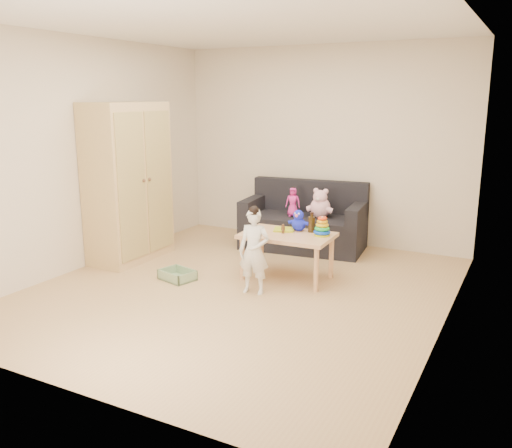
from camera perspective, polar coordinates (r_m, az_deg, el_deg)
The scene contains 13 objects.
room at distance 5.31m, azimuth -1.74°, elevation 6.34°, with size 4.50×4.50×4.50m.
wardrobe at distance 6.65m, azimuth -13.31°, elevation 4.26°, with size 0.52×1.04×1.88m, color tan.
sofa at distance 7.08m, azimuth 4.98°, elevation -0.86°, with size 1.55×0.77×0.43m, color black.
play_table at distance 5.88m, azimuth 3.29°, elevation -3.43°, with size 0.96×0.61×0.51m, color tan.
storage_bin at distance 5.96m, azimuth -8.28°, elevation -5.32°, with size 0.36×0.27×0.11m, color gray, non-canonical shape.
toddler at distance 5.41m, azimuth -0.20°, elevation -3.00°, with size 0.31×0.21×0.85m, color white.
pink_bear at distance 6.92m, azimuth 6.80°, elevation 1.97°, with size 0.28×0.24×0.32m, color #FFBBD3, non-canonical shape.
doll at distance 6.95m, azimuth 3.90°, elevation 2.29°, with size 0.19×0.13×0.37m, color #E62B9B.
ring_stacker at distance 5.75m, azimuth 6.97°, elevation -0.43°, with size 0.18×0.18×0.21m.
brown_bottle at distance 5.88m, azimuth 5.87°, elevation 0.02°, with size 0.08×0.08×0.22m.
blue_plush at distance 5.92m, azimuth 4.52°, elevation 0.41°, with size 0.20×0.16×0.24m, color #1C27FC, non-canonical shape.
wooden_figure at distance 5.81m, azimuth 2.87°, elevation -0.50°, with size 0.04×0.03×0.11m, color brown, non-canonical shape.
yellow_book at distance 5.96m, azimuth 2.97°, elevation -0.59°, with size 0.22×0.22×0.02m, color #BCCB15.
Camera 1 is at (2.58, -4.60, 1.95)m, focal length 38.00 mm.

